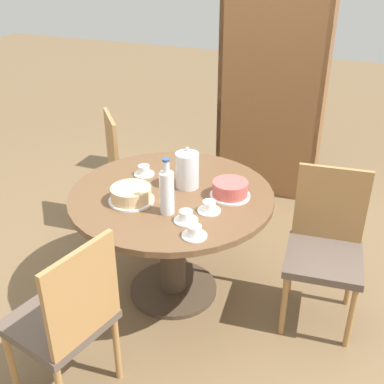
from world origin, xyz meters
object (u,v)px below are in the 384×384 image
object	(u,v)px
chair_a	(325,245)
cake_main	(131,195)
cup_c	(144,171)
cup_d	(186,217)
chair_b	(131,168)
cup_a	(194,232)
water_bottle	(167,191)
cake_second	(230,189)
coffee_pot	(187,169)
bookshelf	(272,86)
cup_b	(209,207)
chair_c	(67,318)

from	to	relation	value
chair_a	cake_main	xyz separation A→B (m)	(-1.05, -0.32, 0.28)
cup_c	cup_d	world-z (taller)	same
chair_b	chair_a	bearing A→B (deg)	-147.92
cup_a	cup_c	bearing A→B (deg)	135.48
chair_b	water_bottle	size ratio (longest dim) A/B	2.87
cake_main	cake_second	distance (m)	0.56
coffee_pot	bookshelf	bearing A→B (deg)	84.46
cup_a	cup_c	xyz separation A→B (m)	(-0.54, 0.53, 0.00)
water_bottle	cup_a	bearing A→B (deg)	-36.73
cake_main	cup_b	world-z (taller)	cake_main
cake_main	cup_a	xyz separation A→B (m)	(0.45, -0.20, -0.02)
chair_c	cup_b	xyz separation A→B (m)	(0.42, 0.76, 0.26)
cake_main	cup_b	xyz separation A→B (m)	(0.44, 0.05, -0.02)
chair_a	cake_main	world-z (taller)	chair_a
cake_second	cake_main	bearing A→B (deg)	-152.90
chair_c	cake_main	bearing A→B (deg)	-164.67
cup_c	cup_b	bearing A→B (deg)	-27.56
coffee_pot	cake_main	size ratio (longest dim) A/B	0.99
chair_c	cake_second	xyz separation A→B (m)	(0.47, 0.96, 0.28)
cake_main	cake_second	xyz separation A→B (m)	(0.49, 0.25, 0.00)
cup_a	cup_c	size ratio (longest dim) A/B	1.00
bookshelf	water_bottle	distance (m)	1.83
cup_d	cake_second	bearing A→B (deg)	68.47
bookshelf	coffee_pot	distance (m)	1.51
cake_main	cup_d	xyz separation A→B (m)	(0.36, -0.08, -0.02)
chair_b	cake_main	distance (m)	0.97
bookshelf	cup_b	bearing A→B (deg)	92.33
cake_second	water_bottle	bearing A→B (deg)	-131.47
water_bottle	cup_b	bearing A→B (deg)	24.80
cup_d	water_bottle	bearing A→B (deg)	160.22
bookshelf	cup_a	size ratio (longest dim) A/B	15.32
chair_a	cup_a	world-z (taller)	chair_a
water_bottle	cake_main	world-z (taller)	water_bottle
cake_second	cup_c	bearing A→B (deg)	172.64
chair_b	water_bottle	xyz separation A→B (m)	(0.68, -0.86, 0.36)
cup_b	chair_a	bearing A→B (deg)	23.30
bookshelf	water_bottle	xyz separation A→B (m)	(-0.13, -1.82, -0.09)
chair_a	bookshelf	world-z (taller)	bookshelf
cup_a	cake_main	bearing A→B (deg)	156.04
cake_main	cup_a	distance (m)	0.50
chair_b	cake_second	size ratio (longest dim) A/B	3.93
chair_c	cup_c	distance (m)	1.08
chair_b	chair_c	distance (m)	1.60
cake_second	coffee_pot	bearing A→B (deg)	174.53
bookshelf	cake_main	bearing A→B (deg)	78.29
chair_b	cup_d	world-z (taller)	chair_b
cake_second	cup_d	distance (m)	0.36
coffee_pot	cup_d	bearing A→B (deg)	-69.19
cup_d	cup_b	bearing A→B (deg)	60.77
chair_a	chair_c	size ratio (longest dim) A/B	1.00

